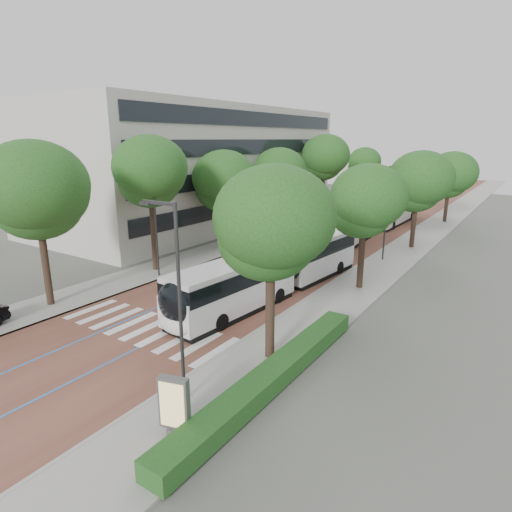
% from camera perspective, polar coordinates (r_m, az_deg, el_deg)
% --- Properties ---
extents(ground, '(160.00, 160.00, 0.00)m').
position_cam_1_polar(ground, '(24.61, -16.42, -9.97)').
color(ground, '#51544C').
rests_on(ground, ground).
extents(road, '(11.00, 140.00, 0.02)m').
position_cam_1_polar(road, '(57.59, 15.54, 4.54)').
color(road, brown).
rests_on(road, ground).
extents(sidewalk_left, '(4.00, 140.00, 0.12)m').
position_cam_1_polar(sidewalk_left, '(60.29, 8.76, 5.44)').
color(sidewalk_left, gray).
rests_on(sidewalk_left, ground).
extents(sidewalk_right, '(4.00, 140.00, 0.12)m').
position_cam_1_polar(sidewalk_right, '(55.76, 22.86, 3.60)').
color(sidewalk_right, gray).
rests_on(sidewalk_right, ground).
extents(kerb_left, '(0.20, 140.00, 0.14)m').
position_cam_1_polar(kerb_left, '(59.53, 10.42, 5.24)').
color(kerb_left, gray).
rests_on(kerb_left, ground).
extents(kerb_right, '(0.20, 140.00, 0.14)m').
position_cam_1_polar(kerb_right, '(56.13, 20.96, 3.87)').
color(kerb_right, gray).
rests_on(kerb_right, ground).
extents(zebra_crossing, '(10.55, 3.60, 0.01)m').
position_cam_1_polar(zebra_crossing, '(25.04, -14.36, -9.29)').
color(zebra_crossing, silver).
rests_on(zebra_crossing, ground).
extents(lane_line_left, '(0.12, 126.00, 0.01)m').
position_cam_1_polar(lane_line_left, '(58.10, 14.04, 4.75)').
color(lane_line_left, blue).
rests_on(lane_line_left, road).
extents(lane_line_right, '(0.12, 126.00, 0.01)m').
position_cam_1_polar(lane_line_right, '(57.12, 17.06, 4.36)').
color(lane_line_right, blue).
rests_on(lane_line_right, road).
extents(office_building, '(18.11, 40.00, 14.00)m').
position_cam_1_polar(office_building, '(55.99, -7.84, 11.88)').
color(office_building, '#ABA89E').
rests_on(office_building, ground).
extents(hedge, '(1.20, 14.00, 0.80)m').
position_cam_1_polar(hedge, '(18.95, 2.24, -15.61)').
color(hedge, '#183D15').
rests_on(hedge, sidewalk_right).
extents(streetlight_near, '(1.82, 0.20, 8.00)m').
position_cam_1_polar(streetlight_near, '(16.35, -10.66, -4.38)').
color(streetlight_near, '#303032').
rests_on(streetlight_near, sidewalk_right).
extents(streetlight_far, '(1.82, 0.20, 8.00)m').
position_cam_1_polar(streetlight_far, '(37.91, 16.79, 6.45)').
color(streetlight_far, '#303032').
rests_on(streetlight_far, sidewalk_right).
extents(lamp_post_left, '(0.14, 0.14, 8.00)m').
position_cam_1_polar(lamp_post_left, '(32.79, -13.21, 4.15)').
color(lamp_post_left, '#303032').
rests_on(lamp_post_left, sidewalk_left).
extents(trees_left, '(6.43, 60.74, 10.32)m').
position_cam_1_polar(trees_left, '(45.36, 0.17, 11.02)').
color(trees_left, black).
rests_on(trees_left, ground).
extents(trees_right, '(5.99, 47.70, 8.69)m').
position_cam_1_polar(trees_right, '(39.80, 19.48, 8.36)').
color(trees_right, black).
rests_on(trees_right, ground).
extents(lead_bus, '(4.24, 18.55, 3.20)m').
position_cam_1_polar(lead_bus, '(28.59, 2.09, -2.24)').
color(lead_bus, black).
rests_on(lead_bus, ground).
extents(bus_queued_0, '(3.27, 12.53, 3.20)m').
position_cam_1_polar(bus_queued_0, '(43.21, 12.00, 3.49)').
color(bus_queued_0, silver).
rests_on(bus_queued_0, ground).
extents(bus_queued_1, '(2.74, 12.44, 3.20)m').
position_cam_1_polar(bus_queued_1, '(55.72, 17.75, 5.71)').
color(bus_queued_1, silver).
rests_on(bus_queued_1, ground).
extents(ad_panel, '(1.15, 0.59, 2.30)m').
position_cam_1_polar(ad_panel, '(15.96, -10.85, -19.03)').
color(ad_panel, '#59595B').
rests_on(ad_panel, sidewalk_right).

